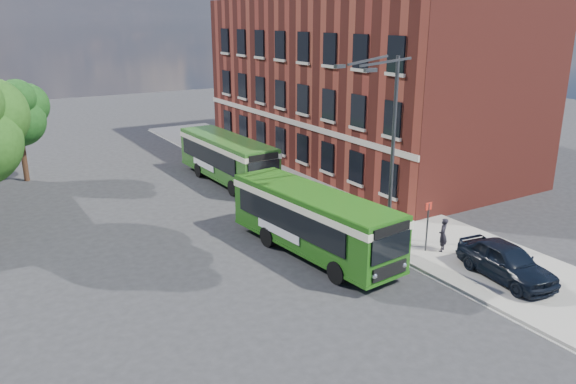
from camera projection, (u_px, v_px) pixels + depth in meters
ground at (278, 248)px, 27.12m from camera, size 120.00×120.00×0.00m
pavement at (308, 184)px, 37.09m from camera, size 6.00×48.00×0.15m
kerb_line at (268, 193)px, 35.60m from camera, size 0.12×48.00×0.01m
brick_office at (358, 69)px, 41.76m from camera, size 12.10×26.00×14.20m
street_lamp at (387, 147)px, 26.46m from camera, size 2.96×2.38×9.00m
bus_stop_sign at (427, 224)px, 26.02m from camera, size 0.35×0.08×2.52m
bus_front at (313, 217)px, 25.90m from camera, size 3.52×9.96×3.02m
bus_rear at (227, 155)px, 37.51m from camera, size 2.83×10.01×3.02m
parked_car at (506, 261)px, 23.41m from camera, size 2.40×4.76×1.56m
pedestrian_a at (443, 235)px, 26.16m from camera, size 0.71×0.65×1.62m
pedestrian_b at (391, 228)px, 27.21m from camera, size 0.76×0.61×1.50m
tree_right at (18, 112)px, 36.82m from camera, size 4.08×3.88×6.90m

